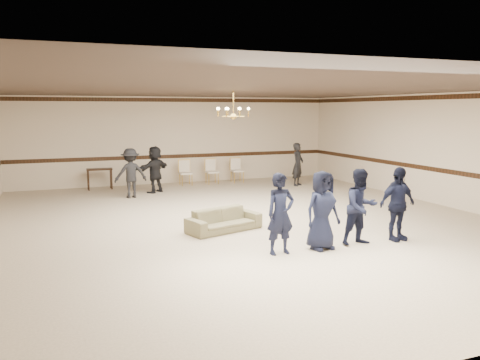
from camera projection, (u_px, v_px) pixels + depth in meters
The scene contains 16 objects.
room at pixel (248, 157), 11.68m from camera, with size 12.01×14.01×3.21m.
chair_rail at pixel (178, 156), 18.21m from camera, with size 12.00×0.02×0.14m, color #341C0F.
crown_molding at pixel (177, 100), 17.91m from camera, with size 12.00×0.02×0.14m, color #341C0F.
chandelier at pixel (233, 104), 12.42m from camera, with size 0.94×0.94×0.89m, color #B38C39, non-canonical shape.
boy_a at pixel (280, 214), 9.17m from camera, with size 0.57×0.37×1.55m, color black.
boy_b at pixel (322, 210), 9.49m from camera, with size 0.76×0.49×1.55m, color black.
boy_c at pixel (361, 207), 9.81m from camera, with size 0.75×0.59×1.55m, color black.
boy_d at pixel (397, 204), 10.13m from camera, with size 0.91×0.38×1.55m, color black.
settee at pixel (224, 220), 11.00m from camera, with size 1.72×0.67×0.50m, color #736E4D.
adult_left at pixel (131, 173), 15.10m from camera, with size 1.00×0.57×1.54m, color black.
adult_mid at pixel (155, 169), 16.07m from camera, with size 1.43×0.46×1.54m, color black.
adult_right at pixel (298, 164), 17.52m from camera, with size 0.56×0.37×1.54m, color black.
banquet_chair_left at pixel (186, 173), 17.63m from camera, with size 0.44×0.44×0.91m, color beige, non-canonical shape.
banquet_chair_mid at pixel (212, 172), 17.98m from camera, with size 0.44×0.44×0.91m, color beige, non-canonical shape.
banquet_chair_right at pixel (237, 170), 18.34m from camera, with size 0.44×0.44×0.91m, color beige, non-canonical shape.
console_table at pixel (100, 179), 16.76m from camera, with size 0.86×0.36×0.72m, color black.
Camera 1 is at (-4.37, -10.79, 2.72)m, focal length 36.42 mm.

